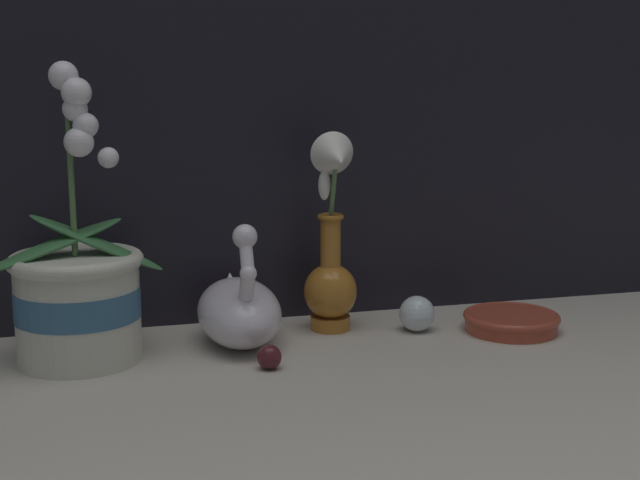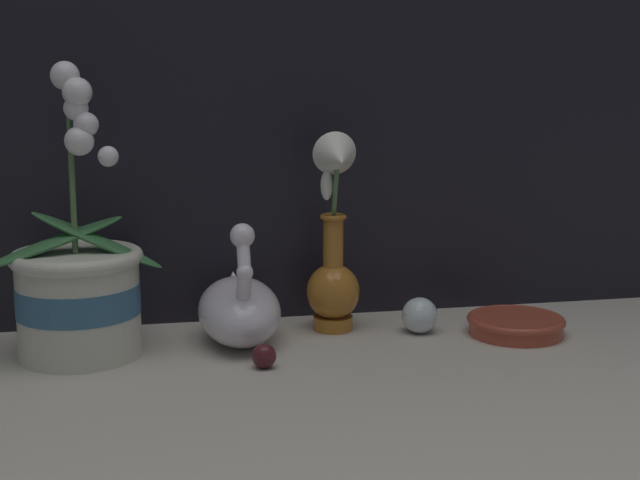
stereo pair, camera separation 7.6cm
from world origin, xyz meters
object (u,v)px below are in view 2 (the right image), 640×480
at_px(orchid_potted_plant, 78,288).
at_px(swan_figurine, 239,307).
at_px(amber_dish, 516,324).
at_px(glass_sphere, 420,315).
at_px(blue_vase, 334,257).

height_order(orchid_potted_plant, swan_figurine, orchid_potted_plant).
distance_m(swan_figurine, amber_dish, 0.41).
xyz_separation_m(glass_sphere, amber_dish, (0.14, -0.04, -0.01)).
distance_m(swan_figurine, glass_sphere, 0.27).
distance_m(orchid_potted_plant, glass_sphere, 0.49).
distance_m(blue_vase, amber_dish, 0.29).
relative_size(swan_figurine, glass_sphere, 3.76).
bearing_deg(blue_vase, glass_sphere, -16.24).
relative_size(orchid_potted_plant, swan_figurine, 1.97).
bearing_deg(blue_vase, swan_figurine, -168.68).
bearing_deg(blue_vase, amber_dish, -15.32).
xyz_separation_m(orchid_potted_plant, amber_dish, (0.63, -0.03, -0.08)).
bearing_deg(amber_dish, swan_figurine, 174.08).
bearing_deg(amber_dish, blue_vase, 164.68).
relative_size(glass_sphere, amber_dish, 0.37).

